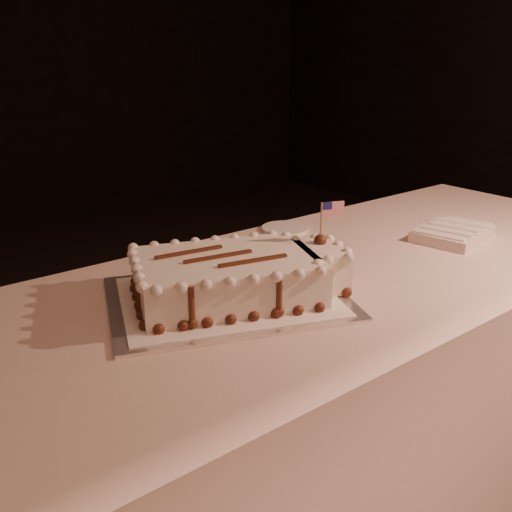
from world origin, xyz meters
TOP-DOWN VIEW (x-y plane):
  - banquet_table at (0.00, 0.60)m, footprint 2.40×0.80m
  - cake_board at (-0.15, 0.61)m, footprint 0.62×0.54m
  - doily at (-0.15, 0.61)m, footprint 0.55×0.49m
  - sheet_cake at (-0.13, 0.60)m, footprint 0.51×0.39m
  - napkin_stack at (0.61, 0.56)m, footprint 0.26×0.21m
  - side_plate at (0.28, 0.92)m, footprint 0.14×0.14m

SIDE VIEW (x-z plane):
  - banquet_table at x=0.00m, z-range 0.00..0.75m
  - cake_board at x=-0.15m, z-range 0.75..0.76m
  - side_plate at x=0.28m, z-range 0.75..0.76m
  - doily at x=-0.15m, z-range 0.76..0.76m
  - napkin_stack at x=0.61m, z-range 0.75..0.78m
  - sheet_cake at x=-0.13m, z-range 0.71..0.90m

